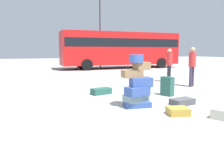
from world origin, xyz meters
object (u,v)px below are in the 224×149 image
(suitcase_tan_left_side, at_px, (178,111))
(suitcase_charcoal_behind_tower, at_px, (182,102))
(lamp_post, at_px, (100,21))
(suitcase_teal_white_trunk, at_px, (167,86))
(person_bearded_onlooker, at_px, (192,63))
(person_tourist_with_camera, at_px, (169,62))
(suitcase_teal_foreground_near, at_px, (101,91))
(parked_bus, at_px, (121,48))
(suitcase_tower, at_px, (137,85))

(suitcase_tan_left_side, xyz_separation_m, suitcase_charcoal_behind_tower, (0.79, 0.78, -0.00))
(suitcase_tan_left_side, distance_m, lamp_post, 15.62)
(suitcase_charcoal_behind_tower, xyz_separation_m, suitcase_teal_white_trunk, (0.37, 1.24, 0.25))
(person_bearded_onlooker, relative_size, person_tourist_with_camera, 1.03)
(suitcase_teal_white_trunk, height_order, lamp_post, lamp_post)
(suitcase_tan_left_side, height_order, person_bearded_onlooker, person_bearded_onlooker)
(suitcase_teal_foreground_near, xyz_separation_m, lamp_post, (3.99, 11.59, 4.16))
(suitcase_charcoal_behind_tower, bearing_deg, suitcase_tan_left_side, -142.90)
(suitcase_tan_left_side, distance_m, person_tourist_with_camera, 5.85)
(suitcase_charcoal_behind_tower, bearing_deg, lamp_post, 73.26)
(person_tourist_with_camera, xyz_separation_m, parked_bus, (1.35, 8.80, 0.83))
(suitcase_teal_white_trunk, height_order, parked_bus, parked_bus)
(lamp_post, bearing_deg, suitcase_charcoal_behind_tower, -99.28)
(suitcase_charcoal_behind_tower, distance_m, person_tourist_with_camera, 4.78)
(suitcase_teal_foreground_near, bearing_deg, suitcase_charcoal_behind_tower, -66.23)
(suitcase_teal_white_trunk, relative_size, person_tourist_with_camera, 0.40)
(suitcase_teal_white_trunk, relative_size, person_bearded_onlooker, 0.39)
(suitcase_tower, xyz_separation_m, person_tourist_with_camera, (3.86, 3.69, 0.37))
(suitcase_tan_left_side, bearing_deg, person_tourist_with_camera, 72.13)
(parked_bus, height_order, lamp_post, lamp_post)
(suitcase_tower, height_order, person_tourist_with_camera, person_tourist_with_camera)
(suitcase_teal_white_trunk, bearing_deg, suitcase_charcoal_behind_tower, -124.70)
(person_bearded_onlooker, relative_size, parked_bus, 0.16)
(suitcase_teal_white_trunk, bearing_deg, parked_bus, 55.23)
(parked_bus, bearing_deg, suitcase_teal_white_trunk, -104.91)
(suitcase_tower, bearing_deg, suitcase_charcoal_behind_tower, -11.65)
(suitcase_charcoal_behind_tower, height_order, person_tourist_with_camera, person_tourist_with_camera)
(lamp_post, bearing_deg, parked_bus, -37.05)
(person_tourist_with_camera, distance_m, lamp_post, 10.50)
(person_bearded_onlooker, bearing_deg, suitcase_tower, 3.58)
(suitcase_tan_left_side, xyz_separation_m, person_tourist_with_camera, (3.29, 4.75, 0.91))
(person_tourist_with_camera, xyz_separation_m, lamp_post, (-0.21, 9.98, 3.27))
(suitcase_teal_foreground_near, height_order, suitcase_charcoal_behind_tower, suitcase_teal_foreground_near)
(person_bearded_onlooker, bearing_deg, person_tourist_with_camera, -113.29)
(person_bearded_onlooker, distance_m, parked_bus, 10.45)
(suitcase_teal_white_trunk, height_order, person_bearded_onlooker, person_bearded_onlooker)
(suitcase_charcoal_behind_tower, distance_m, lamp_post, 14.74)
(suitcase_tower, relative_size, suitcase_charcoal_behind_tower, 2.15)
(suitcase_charcoal_behind_tower, distance_m, parked_bus, 13.45)
(person_bearded_onlooker, xyz_separation_m, parked_bus, (1.30, 10.34, 0.80))
(suitcase_tower, relative_size, parked_bus, 0.14)
(suitcase_tan_left_side, xyz_separation_m, parked_bus, (4.64, 13.55, 1.74))
(suitcase_teal_foreground_near, bearing_deg, parked_bus, 49.63)
(suitcase_teal_white_trunk, bearing_deg, person_tourist_with_camera, 34.15)
(suitcase_tan_left_side, bearing_deg, suitcase_teal_white_trunk, 76.83)
(suitcase_tan_left_side, relative_size, person_bearded_onlooker, 0.29)
(suitcase_teal_foreground_near, distance_m, person_tourist_with_camera, 4.59)
(suitcase_charcoal_behind_tower, relative_size, person_tourist_with_camera, 0.41)
(suitcase_charcoal_behind_tower, relative_size, lamp_post, 0.10)
(suitcase_tan_left_side, height_order, suitcase_teal_white_trunk, suitcase_teal_white_trunk)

